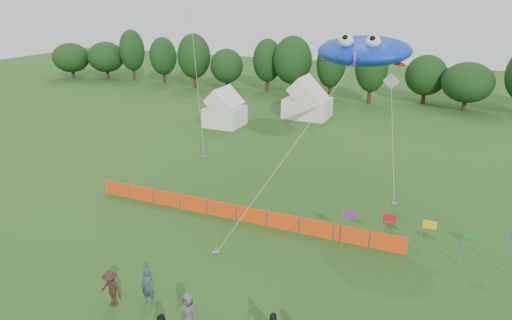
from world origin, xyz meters
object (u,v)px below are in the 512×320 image
at_px(spectator_e, 188,312).
at_px(barrier_fence, 236,213).
at_px(spectator_a, 148,286).
at_px(stingray_kite, 365,50).
at_px(tent_left, 225,110).
at_px(tent_right, 308,102).
at_px(spectator_c, 111,289).

bearing_deg(spectator_e, barrier_fence, 119.95).
bearing_deg(spectator_a, stingray_kite, 57.56).
bearing_deg(spectator_e, tent_left, 130.02).
xyz_separation_m(tent_left, spectator_a, (10.30, -27.46, -0.74)).
bearing_deg(tent_right, spectator_c, -86.65).
relative_size(spectator_a, spectator_e, 1.02).
relative_size(tent_left, spectator_a, 2.06).
distance_m(barrier_fence, stingray_kite, 12.66).
xyz_separation_m(barrier_fence, spectator_c, (-1.49, -9.48, 0.36)).
distance_m(spectator_c, spectator_e, 3.91).
relative_size(spectator_a, spectator_c, 1.03).
bearing_deg(barrier_fence, stingray_kite, 48.31).
height_order(tent_left, stingray_kite, stingray_kite).
relative_size(spectator_c, spectator_e, 0.99).
bearing_deg(barrier_fence, tent_left, 118.99).
xyz_separation_m(tent_left, barrier_fence, (10.38, -18.74, -1.12)).
relative_size(spectator_c, stingray_kite, 0.09).
relative_size(tent_left, tent_right, 0.74).
height_order(spectator_a, spectator_e, spectator_a).
height_order(tent_right, spectator_a, tent_right).
height_order(tent_left, spectator_e, tent_left).
distance_m(tent_right, stingray_kite, 22.57).
xyz_separation_m(tent_right, spectator_c, (2.04, -34.91, -0.89)).
bearing_deg(tent_right, spectator_e, -80.31).
bearing_deg(spectator_c, spectator_e, 5.10).
distance_m(tent_right, spectator_e, 35.43).
height_order(spectator_c, stingray_kite, stingray_kite).
xyz_separation_m(spectator_c, stingray_kite, (7.26, 15.96, 8.86)).
xyz_separation_m(tent_left, stingray_kite, (16.15, -12.26, 8.10)).
bearing_deg(tent_left, spectator_e, -65.59).
distance_m(barrier_fence, spectator_c, 9.61).
bearing_deg(spectator_e, stingray_kite, 93.78).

